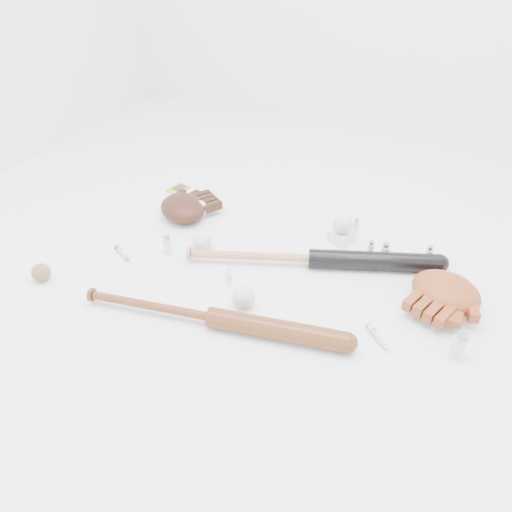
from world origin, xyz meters
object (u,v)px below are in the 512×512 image
at_px(bat_wood, 211,317).
at_px(pedestal, 341,237).
at_px(bat_dark, 312,258).
at_px(glove_dark, 183,208).

relative_size(bat_wood, pedestal, 11.36).
bearing_deg(bat_dark, pedestal, 54.80).
relative_size(bat_dark, pedestal, 12.22).
height_order(bat_wood, glove_dark, glove_dark).
distance_m(glove_dark, pedestal, 0.66).
bearing_deg(bat_wood, bat_dark, 57.04).
height_order(glove_dark, pedestal, glove_dark).
relative_size(bat_wood, glove_dark, 3.47).
bearing_deg(glove_dark, bat_dark, 24.33).
height_order(bat_dark, bat_wood, bat_dark).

